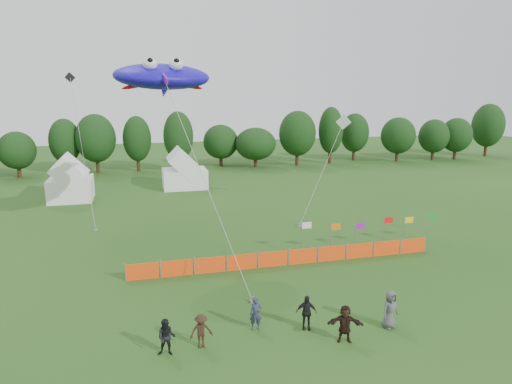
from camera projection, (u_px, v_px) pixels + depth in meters
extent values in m
plane|color=#234C16|center=(288.00, 326.00, 21.59)|extent=(160.00, 160.00, 0.00)
cylinder|color=#382314|center=(19.00, 170.00, 58.16)|extent=(0.50, 0.50, 1.91)
ellipsoid|color=black|center=(17.00, 150.00, 57.61)|extent=(4.61, 4.61, 4.30)
cylinder|color=#382314|center=(67.00, 164.00, 61.08)|extent=(0.50, 0.50, 2.38)
ellipsoid|color=black|center=(65.00, 141.00, 60.40)|extent=(4.09, 4.09, 5.35)
cylinder|color=#382314|center=(98.00, 163.00, 61.26)|extent=(0.50, 0.50, 2.57)
ellipsoid|color=black|center=(96.00, 138.00, 60.53)|extent=(5.20, 5.20, 5.79)
cylinder|color=#382314|center=(138.00, 162.00, 62.52)|extent=(0.50, 0.50, 2.46)
ellipsoid|color=black|center=(137.00, 139.00, 61.82)|extent=(3.78, 3.78, 5.55)
cylinder|color=#382314|center=(179.00, 161.00, 62.52)|extent=(0.50, 0.50, 2.66)
ellipsoid|color=black|center=(178.00, 136.00, 61.76)|extent=(4.05, 4.05, 5.99)
cylinder|color=#382314|center=(221.00, 159.00, 66.60)|extent=(0.50, 0.50, 1.98)
ellipsoid|color=black|center=(221.00, 142.00, 66.03)|extent=(5.06, 5.06, 4.46)
cylinder|color=#382314|center=(255.00, 161.00, 65.92)|extent=(0.50, 0.50, 1.86)
ellipsoid|color=black|center=(255.00, 144.00, 65.39)|extent=(5.86, 5.86, 4.18)
cylinder|color=#382314|center=(297.00, 157.00, 67.21)|extent=(0.50, 0.50, 2.62)
ellipsoid|color=black|center=(297.00, 133.00, 66.46)|extent=(5.41, 5.41, 5.89)
cylinder|color=#382314|center=(330.00, 154.00, 69.13)|extent=(0.50, 0.50, 2.78)
ellipsoid|color=black|center=(331.00, 130.00, 68.33)|extent=(3.67, 3.67, 6.26)
cylinder|color=#382314|center=(354.00, 153.00, 72.16)|extent=(0.50, 0.50, 2.42)
ellipsoid|color=black|center=(355.00, 133.00, 71.47)|extent=(4.46, 4.46, 5.44)
cylinder|color=#382314|center=(397.00, 154.00, 71.06)|extent=(0.50, 0.50, 2.24)
ellipsoid|color=black|center=(398.00, 136.00, 70.43)|extent=(5.26, 5.26, 5.03)
cylinder|color=#382314|center=(432.00, 153.00, 72.68)|extent=(0.50, 0.50, 2.10)
ellipsoid|color=black|center=(434.00, 136.00, 72.08)|extent=(4.74, 4.74, 4.73)
cylinder|color=#382314|center=(455.00, 153.00, 73.16)|extent=(0.50, 0.50, 2.16)
ellipsoid|color=black|center=(456.00, 135.00, 72.54)|extent=(4.88, 4.88, 4.87)
cylinder|color=#382314|center=(486.00, 148.00, 76.66)|extent=(0.50, 0.50, 2.85)
ellipsoid|color=black|center=(488.00, 125.00, 75.85)|extent=(5.19, 5.19, 6.42)
cube|color=white|center=(71.00, 189.00, 46.00)|extent=(4.14, 4.14, 2.28)
cube|color=white|center=(185.00, 179.00, 51.85)|extent=(4.86, 3.89, 2.14)
cube|color=#FF460E|center=(142.00, 272.00, 26.75)|extent=(1.90, 0.06, 1.00)
cube|color=#FF460E|center=(177.00, 268.00, 27.24)|extent=(1.90, 0.06, 1.00)
cube|color=#FF460E|center=(210.00, 265.00, 27.74)|extent=(1.90, 0.06, 1.00)
cube|color=#FF460E|center=(242.00, 262.00, 28.23)|extent=(1.90, 0.06, 1.00)
cube|color=#FF460E|center=(273.00, 259.00, 28.72)|extent=(1.90, 0.06, 1.00)
cube|color=#FF460E|center=(303.00, 256.00, 29.21)|extent=(1.90, 0.06, 1.00)
cube|color=#FF460E|center=(332.00, 253.00, 29.71)|extent=(1.90, 0.06, 1.00)
cube|color=#FF460E|center=(360.00, 251.00, 30.20)|extent=(1.90, 0.06, 1.00)
cube|color=#FF460E|center=(387.00, 248.00, 30.69)|extent=(1.90, 0.06, 1.00)
cube|color=#FF460E|center=(413.00, 246.00, 31.19)|extent=(1.90, 0.06, 1.00)
cylinder|color=gray|center=(301.00, 238.00, 30.92)|extent=(0.06, 0.06, 2.19)
cube|color=white|center=(307.00, 225.00, 30.81)|extent=(0.70, 0.02, 0.45)
cylinder|color=gray|center=(331.00, 238.00, 31.11)|extent=(0.06, 0.06, 2.03)
cube|color=orange|center=(336.00, 227.00, 31.02)|extent=(0.70, 0.02, 0.45)
cylinder|color=gray|center=(355.00, 236.00, 31.97)|extent=(0.06, 0.06, 1.83)
cube|color=purple|center=(360.00, 226.00, 31.90)|extent=(0.70, 0.02, 0.45)
cylinder|color=gray|center=(383.00, 232.00, 32.11)|extent=(0.06, 0.06, 2.20)
cube|color=red|center=(388.00, 220.00, 32.01)|extent=(0.70, 0.02, 0.45)
cylinder|color=gray|center=(404.00, 230.00, 33.14)|extent=(0.06, 0.06, 1.92)
cube|color=yellow|center=(409.00, 220.00, 33.06)|extent=(0.70, 0.02, 0.45)
cylinder|color=gray|center=(428.00, 227.00, 33.62)|extent=(0.06, 0.06, 2.01)
cube|color=#148C26|center=(433.00, 217.00, 33.53)|extent=(0.70, 0.02, 0.45)
imported|color=#292E44|center=(256.00, 314.00, 21.09)|extent=(0.64, 0.48, 1.59)
imported|color=black|center=(166.00, 337.00, 19.06)|extent=(0.91, 0.78, 1.61)
imported|color=black|center=(201.00, 331.00, 19.62)|extent=(1.04, 0.66, 1.54)
imported|color=black|center=(306.00, 312.00, 21.15)|extent=(1.04, 0.63, 1.66)
imported|color=#4D4C52|center=(390.00, 309.00, 21.26)|extent=(1.04, 0.85, 1.82)
imported|color=black|center=(345.00, 324.00, 20.08)|extent=(1.66, 1.00, 1.71)
ellipsoid|color=#1F0FDD|center=(162.00, 76.00, 29.59)|extent=(7.42, 6.37, 2.22)
sphere|color=white|center=(150.00, 64.00, 27.95)|extent=(0.89, 0.89, 0.89)
sphere|color=white|center=(176.00, 65.00, 28.34)|extent=(0.89, 0.89, 0.89)
ellipsoid|color=red|center=(136.00, 86.00, 29.50)|extent=(1.86, 0.82, 0.29)
ellipsoid|color=red|center=(189.00, 86.00, 30.34)|extent=(1.86, 0.82, 0.29)
cube|color=purple|center=(165.00, 79.00, 27.34)|extent=(0.37, 0.96, 0.70)
cylinder|color=#A5A5A5|center=(206.00, 183.00, 25.83)|extent=(3.65, 7.54, 11.49)
cube|color=gray|center=(253.00, 301.00, 23.98)|extent=(0.30, 0.30, 0.10)
cube|color=silver|center=(344.00, 122.00, 41.05)|extent=(1.39, 0.38, 1.39)
cylinder|color=#A5A5A5|center=(322.00, 172.00, 39.14)|extent=(5.70, 4.48, 8.11)
cube|color=gray|center=(299.00, 226.00, 37.22)|extent=(0.30, 0.30, 0.10)
cube|color=black|center=(70.00, 77.00, 39.38)|extent=(0.91, 0.26, 0.91)
cylinder|color=#A5A5A5|center=(82.00, 151.00, 37.75)|extent=(1.79, 6.72, 11.99)
cube|color=gray|center=(96.00, 230.00, 36.10)|extent=(0.30, 0.30, 0.10)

